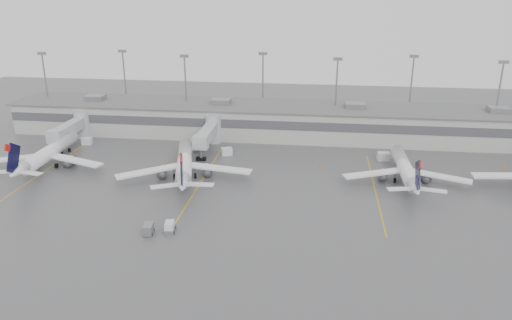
# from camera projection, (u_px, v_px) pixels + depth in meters

# --- Properties ---
(ground) EXTENTS (260.00, 260.00, 0.00)m
(ground) POSITION_uv_depth(u_px,v_px,m) (276.00, 243.00, 78.21)
(ground) COLOR #4C4C4F
(ground) RESTS_ON ground
(terminal) EXTENTS (152.00, 17.00, 9.45)m
(terminal) POSITION_uv_depth(u_px,v_px,m) (296.00, 121.00, 130.94)
(terminal) COLOR #A9A9A4
(terminal) RESTS_ON ground
(light_masts) EXTENTS (142.40, 8.00, 20.60)m
(light_masts) POSITION_uv_depth(u_px,v_px,m) (298.00, 87.00, 133.68)
(light_masts) COLOR gray
(light_masts) RESTS_ON ground
(jet_bridge_left) EXTENTS (4.00, 17.20, 7.00)m
(jet_bridge_left) POSITION_uv_depth(u_px,v_px,m) (75.00, 127.00, 126.37)
(jet_bridge_left) COLOR #A3A5A8
(jet_bridge_left) RESTS_ON ground
(jet_bridge_right) EXTENTS (4.00, 17.20, 7.00)m
(jet_bridge_right) POSITION_uv_depth(u_px,v_px,m) (210.00, 132.00, 122.10)
(jet_bridge_right) COLOR #A3A5A8
(jet_bridge_right) RESTS_ON ground
(stand_markings) EXTENTS (105.25, 40.00, 0.01)m
(stand_markings) POSITION_uv_depth(u_px,v_px,m) (287.00, 185.00, 100.62)
(stand_markings) COLOR #D49C0C
(stand_markings) RESTS_ON ground
(jet_far_left) EXTENTS (27.22, 30.54, 9.88)m
(jet_far_left) POSITION_uv_depth(u_px,v_px,m) (47.00, 154.00, 109.24)
(jet_far_left) COLOR white
(jet_far_left) RESTS_ON ground
(jet_mid_left) EXTENTS (27.16, 30.81, 10.14)m
(jet_mid_left) POSITION_uv_depth(u_px,v_px,m) (184.00, 163.00, 103.19)
(jet_mid_left) COLOR white
(jet_mid_left) RESTS_ON ground
(jet_mid_right) EXTENTS (25.45, 28.51, 9.23)m
(jet_mid_right) POSITION_uv_depth(u_px,v_px,m) (405.00, 169.00, 100.98)
(jet_mid_right) COLOR white
(jet_mid_right) RESTS_ON ground
(baggage_tug) EXTENTS (2.01, 2.81, 1.68)m
(baggage_tug) POSITION_uv_depth(u_px,v_px,m) (170.00, 228.00, 81.55)
(baggage_tug) COLOR silver
(baggage_tug) RESTS_ON ground
(baggage_cart) EXTENTS (1.81, 2.76, 1.66)m
(baggage_cart) POSITION_uv_depth(u_px,v_px,m) (148.00, 229.00, 80.75)
(baggage_cart) COLOR slate
(baggage_cart) RESTS_ON ground
(gse_uld_a) EXTENTS (2.62, 1.90, 1.73)m
(gse_uld_a) POSITION_uv_depth(u_px,v_px,m) (87.00, 141.00, 125.38)
(gse_uld_a) COLOR silver
(gse_uld_a) RESTS_ON ground
(gse_uld_b) EXTENTS (2.94, 2.52, 1.76)m
(gse_uld_b) POSITION_uv_depth(u_px,v_px,m) (227.00, 152.00, 117.54)
(gse_uld_b) COLOR silver
(gse_uld_b) RESTS_ON ground
(gse_uld_c) EXTENTS (2.91, 2.15, 1.90)m
(gse_uld_c) POSITION_uv_depth(u_px,v_px,m) (383.00, 156.00, 114.01)
(gse_uld_c) COLOR silver
(gse_uld_c) RESTS_ON ground
(gse_loader) EXTENTS (2.86, 3.61, 1.97)m
(gse_loader) POSITION_uv_depth(u_px,v_px,m) (197.00, 146.00, 120.91)
(gse_loader) COLOR slate
(gse_loader) RESTS_ON ground
(cone_a) EXTENTS (0.39, 0.39, 0.63)m
(cone_a) POSITION_uv_depth(u_px,v_px,m) (75.00, 151.00, 119.39)
(cone_a) COLOR orange
(cone_a) RESTS_ON ground
(cone_b) EXTENTS (0.50, 0.50, 0.80)m
(cone_b) POSITION_uv_depth(u_px,v_px,m) (167.00, 162.00, 112.09)
(cone_b) COLOR orange
(cone_b) RESTS_ON ground
(cone_c) EXTENTS (0.45, 0.45, 0.71)m
(cone_c) POSITION_uv_depth(u_px,v_px,m) (320.00, 167.00, 109.48)
(cone_c) COLOR orange
(cone_c) RESTS_ON ground
(cone_d) EXTENTS (0.50, 0.50, 0.80)m
(cone_d) POSITION_uv_depth(u_px,v_px,m) (505.00, 165.00, 110.14)
(cone_d) COLOR orange
(cone_d) RESTS_ON ground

